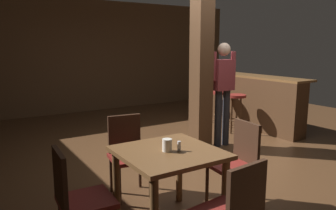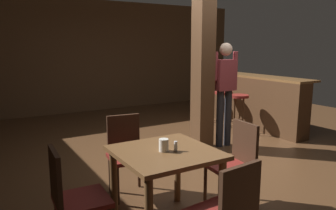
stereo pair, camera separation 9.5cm
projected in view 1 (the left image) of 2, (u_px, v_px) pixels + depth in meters
The scene contains 14 objects.
ground_plane at pixel (209, 157), 4.99m from camera, with size 10.80×10.80×0.00m, color #4C301C.
wall_back at pixel (100, 56), 8.48m from camera, with size 8.00×0.10×2.80m, color brown.
pillar at pixel (201, 63), 5.23m from camera, with size 0.28×0.28×2.80m, color #4C301C.
dining_table at pixel (169, 165), 3.00m from camera, with size 0.87×0.87×0.74m.
chair_north at pixel (128, 151), 3.69m from camera, with size 0.47×0.47×0.89m.
chair_east at pixel (237, 160), 3.42m from camera, with size 0.45×0.45×0.89m.
chair_west at pixel (76, 197), 2.58m from camera, with size 0.44×0.44×0.89m.
napkin_cup at pixel (167, 145), 2.95m from camera, with size 0.09×0.09×0.11m, color silver.
salt_shaker at pixel (179, 146), 2.96m from camera, with size 0.03×0.03×0.09m, color silver.
standing_person at pixel (223, 87), 5.41m from camera, with size 0.47×0.23×1.72m.
bar_counter at pixel (254, 102), 6.68m from camera, with size 0.56×2.26×1.07m.
bar_stool_near at pixel (236, 104), 6.28m from camera, with size 0.36×0.36×0.75m.
bar_stool_mid at pixel (221, 100), 6.82m from camera, with size 0.37×0.37×0.74m.
bar_stool_far at pixel (202, 96), 7.29m from camera, with size 0.37×0.37×0.74m.
Camera 1 is at (-3.08, -3.69, 1.69)m, focal length 35.00 mm.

